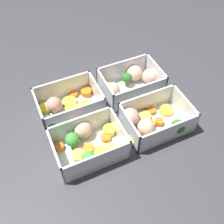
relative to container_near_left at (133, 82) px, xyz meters
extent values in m
plane|color=#38383D|center=(0.10, 0.07, -0.02)|extent=(4.00, 4.00, 0.00)
cube|color=white|center=(0.01, 0.00, -0.02)|extent=(0.16, 0.11, 0.00)
cube|color=white|center=(0.01, -0.05, 0.01)|extent=(0.16, 0.01, 0.07)
cube|color=white|center=(0.01, 0.06, 0.01)|extent=(0.16, 0.01, 0.07)
cube|color=white|center=(-0.07, 0.00, 0.01)|extent=(0.01, 0.11, 0.07)
cube|color=white|center=(0.09, 0.00, 0.01)|extent=(0.01, 0.11, 0.07)
cylinder|color=orange|center=(-0.06, 0.04, -0.02)|extent=(0.04, 0.04, 0.01)
sphere|color=beige|center=(0.06, 0.00, 0.00)|extent=(0.06, 0.06, 0.04)
sphere|color=beige|center=(-0.02, -0.03, 0.00)|extent=(0.06, 0.06, 0.05)
sphere|color=#D19E8C|center=(-0.02, 0.05, 0.00)|extent=(0.05, 0.05, 0.04)
cylinder|color=orange|center=(0.07, -0.03, -0.01)|extent=(0.03, 0.03, 0.01)
sphere|color=beige|center=(-0.05, 0.00, 0.00)|extent=(0.06, 0.06, 0.04)
cylinder|color=#407A37|center=(0.01, -0.02, -0.01)|extent=(0.01, 0.01, 0.01)
sphere|color=#2D7228|center=(0.01, -0.02, 0.01)|extent=(0.03, 0.03, 0.03)
cube|color=white|center=(0.19, 0.00, -0.02)|extent=(0.16, 0.11, 0.00)
cube|color=white|center=(0.19, -0.05, 0.01)|extent=(0.16, 0.01, 0.07)
cube|color=white|center=(0.19, 0.06, 0.01)|extent=(0.16, 0.01, 0.07)
cube|color=white|center=(0.11, 0.00, 0.01)|extent=(0.01, 0.11, 0.07)
cube|color=white|center=(0.27, 0.00, 0.01)|extent=(0.01, 0.11, 0.07)
cylinder|color=orange|center=(0.13, 0.03, -0.01)|extent=(0.04, 0.04, 0.02)
sphere|color=tan|center=(0.23, -0.01, 0.00)|extent=(0.06, 0.06, 0.04)
cylinder|color=yellow|center=(0.19, 0.01, -0.02)|extent=(0.05, 0.05, 0.01)
cylinder|color=yellow|center=(0.15, 0.02, -0.01)|extent=(0.05, 0.05, 0.01)
cylinder|color=orange|center=(0.13, -0.03, -0.01)|extent=(0.03, 0.03, 0.02)
cylinder|color=yellow|center=(0.19, -0.02, -0.02)|extent=(0.04, 0.04, 0.01)
cylinder|color=#407A37|center=(0.25, 0.05, -0.01)|extent=(0.01, 0.01, 0.01)
sphere|color=#2D7228|center=(0.25, 0.05, 0.01)|extent=(0.04, 0.04, 0.04)
cylinder|color=yellow|center=(0.25, -0.02, -0.02)|extent=(0.04, 0.04, 0.01)
cylinder|color=orange|center=(0.17, -0.04, -0.02)|extent=(0.03, 0.03, 0.01)
cylinder|color=#DBC647|center=(0.19, 0.04, -0.01)|extent=(0.04, 0.04, 0.02)
cube|color=white|center=(0.01, 0.14, -0.02)|extent=(0.16, 0.11, 0.00)
cube|color=white|center=(0.01, 0.09, 0.01)|extent=(0.16, 0.01, 0.07)
cube|color=white|center=(0.01, 0.20, 0.01)|extent=(0.16, 0.01, 0.07)
cube|color=white|center=(-0.07, 0.14, 0.01)|extent=(0.01, 0.11, 0.07)
cube|color=white|center=(0.09, 0.14, 0.01)|extent=(0.01, 0.11, 0.07)
cylinder|color=orange|center=(0.05, 0.18, -0.01)|extent=(0.02, 0.02, 0.02)
cylinder|color=#DBC647|center=(0.03, 0.11, -0.01)|extent=(0.05, 0.05, 0.01)
sphere|color=#D19E8C|center=(0.07, 0.11, 0.00)|extent=(0.05, 0.05, 0.05)
cylinder|color=#407A37|center=(-0.02, 0.19, -0.01)|extent=(0.01, 0.01, 0.02)
sphere|color=#2D7228|center=(-0.02, 0.19, 0.01)|extent=(0.04, 0.04, 0.04)
cylinder|color=yellow|center=(-0.04, 0.12, -0.02)|extent=(0.04, 0.04, 0.01)
cylinder|color=orange|center=(0.02, 0.14, -0.01)|extent=(0.03, 0.03, 0.01)
cylinder|color=yellow|center=(0.08, 0.16, -0.01)|extent=(0.04, 0.04, 0.01)
cylinder|color=orange|center=(0.00, 0.10, -0.02)|extent=(0.03, 0.03, 0.01)
cylinder|color=orange|center=(0.00, 0.14, -0.01)|extent=(0.03, 0.03, 0.01)
sphere|color=beige|center=(0.04, 0.15, 0.00)|extent=(0.06, 0.06, 0.04)
cube|color=white|center=(0.19, 0.14, -0.02)|extent=(0.16, 0.11, 0.00)
cube|color=white|center=(0.19, 0.09, 0.01)|extent=(0.16, 0.01, 0.07)
cube|color=white|center=(0.19, 0.20, 0.01)|extent=(0.16, 0.01, 0.07)
cube|color=white|center=(0.11, 0.14, 0.01)|extent=(0.01, 0.11, 0.07)
cube|color=white|center=(0.27, 0.14, 0.01)|extent=(0.01, 0.11, 0.07)
cylinder|color=#519448|center=(0.20, 0.18, -0.01)|extent=(0.01, 0.01, 0.01)
sphere|color=#42933D|center=(0.20, 0.18, 0.01)|extent=(0.03, 0.03, 0.03)
cylinder|color=#DBC647|center=(0.14, 0.17, -0.01)|extent=(0.04, 0.04, 0.01)
cylinder|color=yellow|center=(0.13, 0.12, -0.01)|extent=(0.04, 0.04, 0.02)
cylinder|color=orange|center=(0.19, 0.15, -0.01)|extent=(0.03, 0.03, 0.02)
cylinder|color=yellow|center=(0.17, 0.16, -0.01)|extent=(0.05, 0.05, 0.01)
sphere|color=beige|center=(0.19, 0.10, 0.00)|extent=(0.06, 0.06, 0.05)
cylinder|color=orange|center=(0.14, 0.13, -0.01)|extent=(0.03, 0.03, 0.01)
cylinder|color=#DBC647|center=(0.22, 0.15, -0.01)|extent=(0.03, 0.03, 0.02)
cylinder|color=orange|center=(0.25, 0.11, -0.01)|extent=(0.02, 0.02, 0.01)
cylinder|color=#519448|center=(0.22, 0.12, -0.01)|extent=(0.01, 0.01, 0.01)
sphere|color=#42933D|center=(0.22, 0.12, 0.01)|extent=(0.03, 0.03, 0.03)
camera|label=1|loc=(0.28, 0.46, 0.52)|focal=42.00mm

